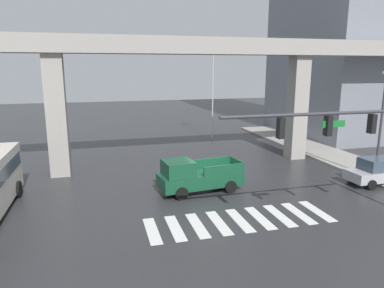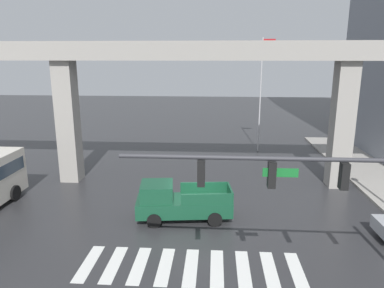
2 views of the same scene
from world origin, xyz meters
name	(u,v)px [view 2 (image 2 of 2)]	position (x,y,z in m)	size (l,w,h in m)	color
ground_plane	(197,217)	(0.00, 0.00, 0.00)	(120.00, 120.00, 0.00)	#2D2D30
crosswalk_stripes	(191,267)	(0.00, -4.82, 0.01)	(9.35, 2.80, 0.01)	silver
elevated_overpass	(202,64)	(0.00, 5.55, 8.14)	(52.67, 2.09, 9.58)	#9E9991
pickup_truck	(178,202)	(-0.99, -0.29, 0.99)	(5.29, 2.53, 2.08)	#14472D
traffic_signal_mast	(347,188)	(5.05, -7.43, 4.68)	(10.89, 0.32, 6.20)	#38383D
flagpole	(262,87)	(5.04, 14.45, 5.93)	(1.16, 0.12, 10.26)	silver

